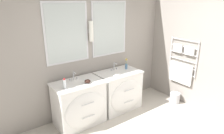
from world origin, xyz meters
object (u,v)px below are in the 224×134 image
vanity_right (119,91)px  amenity_bowl (88,81)px  vanity_left (80,104)px  flower_vase (126,65)px  waste_bin (175,98)px  toiletry_bottle (65,84)px

vanity_right → amenity_bowl: size_ratio=8.35×
vanity_left → flower_vase: (1.17, 0.09, 0.50)m
vanity_right → waste_bin: vanity_right is taller
vanity_left → waste_bin: size_ratio=3.81×
vanity_left → amenity_bowl: (0.13, -0.08, 0.44)m
toiletry_bottle → vanity_left: bearing=11.6°
toiletry_bottle → vanity_right: bearing=2.7°
vanity_right → waste_bin: (1.16, -0.54, -0.29)m
flower_vase → waste_bin: flower_vase is taller
waste_bin → toiletry_bottle: bearing=168.4°
toiletry_bottle → flower_vase: size_ratio=0.77×
vanity_left → amenity_bowl: bearing=-32.5°
amenity_bowl → waste_bin: size_ratio=0.46×
toiletry_bottle → waste_bin: toiletry_bottle is taller
flower_vase → vanity_right: bearing=-160.3°
vanity_right → flower_vase: bearing=19.7°
vanity_left → amenity_bowl: 0.46m
vanity_left → toiletry_bottle: toiletry_bottle is taller
vanity_right → vanity_left: bearing=180.0°
vanity_left → toiletry_bottle: 0.56m
vanity_right → toiletry_bottle: size_ratio=5.03×
vanity_left → flower_vase: size_ratio=3.86×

